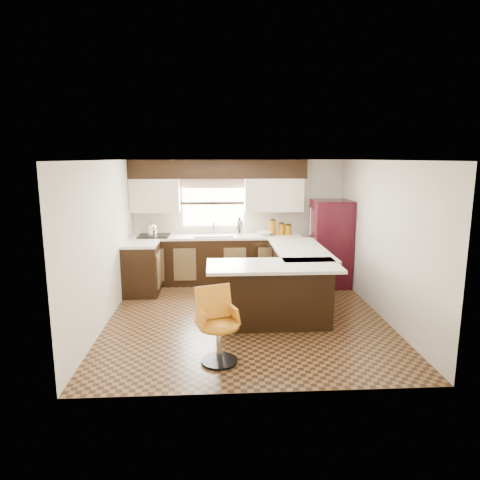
{
  "coord_description": "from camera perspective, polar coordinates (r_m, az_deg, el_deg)",
  "views": [
    {
      "loc": [
        -0.45,
        -6.3,
        2.43
      ],
      "look_at": [
        -0.07,
        0.45,
        1.13
      ],
      "focal_mm": 32.0,
      "sensor_mm": 36.0,
      "label": 1
    }
  ],
  "objects": [
    {
      "name": "peninsula_long",
      "position": [
        7.33,
        7.53,
        -4.9
      ],
      "size": [
        0.6,
        1.95,
        0.9
      ],
      "primitive_type": "cube",
      "color": "black",
      "rests_on": "floor"
    },
    {
      "name": "valance",
      "position": [
        8.45,
        -3.61,
        7.54
      ],
      "size": [
        1.3,
        0.06,
        0.18
      ],
      "primitive_type": "cube",
      "color": "#D19B93",
      "rests_on": "wall_back"
    },
    {
      "name": "counter_back",
      "position": [
        8.34,
        -3.19,
        0.45
      ],
      "size": [
        3.3,
        0.6,
        0.04
      ],
      "primitive_type": "cube",
      "color": "silver",
      "rests_on": "base_cab_back"
    },
    {
      "name": "base_cab_back",
      "position": [
        8.44,
        -3.15,
        -2.71
      ],
      "size": [
        3.3,
        0.6,
        0.9
      ],
      "primitive_type": "cube",
      "color": "black",
      "rests_on": "floor"
    },
    {
      "name": "base_cab_left",
      "position": [
        7.92,
        -12.97,
        -3.88
      ],
      "size": [
        0.6,
        0.7,
        0.9
      ],
      "primitive_type": "cube",
      "color": "black",
      "rests_on": "floor"
    },
    {
      "name": "window_pane",
      "position": [
        8.53,
        -3.57,
        4.93
      ],
      "size": [
        1.2,
        0.02,
        0.9
      ],
      "primitive_type": "cube",
      "color": "white",
      "rests_on": "wall_back"
    },
    {
      "name": "canister_small",
      "position": [
        8.46,
        6.42,
        1.32
      ],
      "size": [
        0.14,
        0.14,
        0.18
      ],
      "primitive_type": "cylinder",
      "color": "#9B5C0A",
      "rests_on": "counter_back"
    },
    {
      "name": "sink",
      "position": [
        8.31,
        -3.53,
        0.67
      ],
      "size": [
        0.75,
        0.45,
        0.03
      ],
      "primitive_type": "cube",
      "color": "#B2B2B7",
      "rests_on": "counter_back"
    },
    {
      "name": "mixing_bowl",
      "position": [
        8.38,
        3.27,
        0.92
      ],
      "size": [
        0.35,
        0.35,
        0.08
      ],
      "primitive_type": "imported",
      "rotation": [
        0.0,
        0.0,
        0.11
      ],
      "color": "white",
      "rests_on": "counter_back"
    },
    {
      "name": "peninsula_return",
      "position": [
        6.33,
        4.47,
        -7.41
      ],
      "size": [
        1.65,
        0.6,
        0.9
      ],
      "primitive_type": "cube",
      "color": "black",
      "rests_on": "floor"
    },
    {
      "name": "upper_cab_left",
      "position": [
        8.44,
        -11.26,
        5.84
      ],
      "size": [
        0.94,
        0.35,
        0.64
      ],
      "primitive_type": "cube",
      "color": "beige",
      "rests_on": "wall_back"
    },
    {
      "name": "counter_pen_long",
      "position": [
        7.22,
        8.01,
        -1.28
      ],
      "size": [
        0.84,
        1.95,
        0.04
      ],
      "primitive_type": "cube",
      "color": "silver",
      "rests_on": "peninsula_long"
    },
    {
      "name": "ceiling",
      "position": [
        6.32,
        0.87,
        10.6
      ],
      "size": [
        4.4,
        4.4,
        0.0
      ],
      "primitive_type": "plane",
      "rotation": [
        3.14,
        0.0,
        0.0
      ],
      "color": "silver",
      "rests_on": "wall_back"
    },
    {
      "name": "bar_chair",
      "position": [
        5.2,
        -2.81,
        -11.46
      ],
      "size": [
        0.62,
        0.62,
        0.91
      ],
      "primitive_type": null,
      "rotation": [
        0.0,
        0.0,
        0.35
      ],
      "color": "orange",
      "rests_on": "floor"
    },
    {
      "name": "counter_left",
      "position": [
        7.82,
        -13.12,
        -0.53
      ],
      "size": [
        0.6,
        0.7,
        0.04
      ],
      "primitive_type": "cube",
      "color": "silver",
      "rests_on": "base_cab_left"
    },
    {
      "name": "wall_left",
      "position": [
        6.63,
        -17.59,
        -0.34
      ],
      "size": [
        0.0,
        4.4,
        4.4
      ],
      "primitive_type": "plane",
      "rotation": [
        1.57,
        0.0,
        1.57
      ],
      "color": "beige",
      "rests_on": "floor"
    },
    {
      "name": "refrigerator",
      "position": [
        8.33,
        11.97,
        -0.46
      ],
      "size": [
        0.71,
        0.68,
        1.65
      ],
      "primitive_type": "cube",
      "color": "#330810",
      "rests_on": "floor"
    },
    {
      "name": "wall_back",
      "position": [
        8.6,
        -0.21,
        2.66
      ],
      "size": [
        4.4,
        0.0,
        4.4
      ],
      "primitive_type": "plane",
      "rotation": [
        1.57,
        0.0,
        0.0
      ],
      "color": "beige",
      "rests_on": "floor"
    },
    {
      "name": "upper_cab_right",
      "position": [
        8.43,
        4.5,
        6.02
      ],
      "size": [
        1.14,
        0.35,
        0.64
      ],
      "primitive_type": "cube",
      "color": "beige",
      "rests_on": "wall_back"
    },
    {
      "name": "wall_front",
      "position": [
        4.3,
        2.94,
        -5.76
      ],
      "size": [
        4.4,
        0.0,
        4.4
      ],
      "primitive_type": "plane",
      "rotation": [
        -1.57,
        0.0,
        0.0
      ],
      "color": "beige",
      "rests_on": "floor"
    },
    {
      "name": "floor",
      "position": [
        6.77,
        0.81,
        -10.17
      ],
      "size": [
        4.4,
        4.4,
        0.0
      ],
      "primitive_type": "plane",
      "color": "#49301A",
      "rests_on": "ground"
    },
    {
      "name": "canister_large",
      "position": [
        8.4,
        4.33,
        1.64
      ],
      "size": [
        0.13,
        0.13,
        0.28
      ],
      "primitive_type": "cylinder",
      "color": "#9B5C0A",
      "rests_on": "counter_back"
    },
    {
      "name": "cooktop",
      "position": [
        8.4,
        -11.4,
        0.56
      ],
      "size": [
        0.58,
        0.5,
        0.02
      ],
      "primitive_type": "cube",
      "color": "black",
      "rests_on": "counter_back"
    },
    {
      "name": "soffit",
      "position": [
        8.33,
        -2.93,
        9.42
      ],
      "size": [
        3.4,
        0.35,
        0.36
      ],
      "primitive_type": "cube",
      "color": "black",
      "rests_on": "wall_back"
    },
    {
      "name": "kettle",
      "position": [
        8.38,
        -11.62,
        1.51
      ],
      "size": [
        0.19,
        0.19,
        0.26
      ],
      "primitive_type": null,
      "color": "silver",
      "rests_on": "cooktop"
    },
    {
      "name": "wall_right",
      "position": [
        6.91,
        18.49,
        0.05
      ],
      "size": [
        0.0,
        4.4,
        4.4
      ],
      "primitive_type": "plane",
      "rotation": [
        1.57,
        0.0,
        -1.57
      ],
      "color": "beige",
      "rests_on": "floor"
    },
    {
      "name": "canister_med",
      "position": [
        8.43,
        5.54,
        1.41
      ],
      "size": [
        0.12,
        0.12,
        0.21
      ],
      "primitive_type": "cylinder",
      "color": "#9B5C0A",
      "rests_on": "counter_back"
    },
    {
      "name": "counter_pen_return",
      "position": [
        6.1,
        4.46,
        -3.46
      ],
      "size": [
        1.89,
        0.84,
        0.04
      ],
      "primitive_type": "cube",
      "color": "silver",
      "rests_on": "peninsula_return"
    },
    {
      "name": "dishwasher",
      "position": [
        8.23,
        3.85,
        -3.22
      ],
      "size": [
        0.58,
        0.03,
        0.78
      ],
      "primitive_type": "cube",
      "color": "black",
      "rests_on": "floor"
    },
    {
      "name": "percolator",
      "position": [
        8.32,
        -0.07,
        1.68
      ],
      "size": [
        0.14,
        0.14,
        0.31
      ],
      "primitive_type": "cylinder",
      "color": "silver",
      "rests_on": "counter_back"
    }
  ]
}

